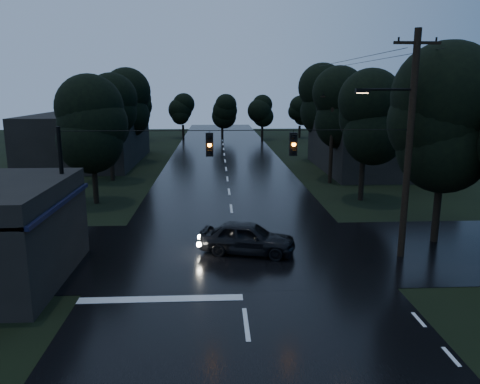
{
  "coord_description": "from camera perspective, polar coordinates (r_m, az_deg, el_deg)",
  "views": [
    {
      "loc": [
        -0.91,
        -8.93,
        7.56
      ],
      "look_at": [
        0.2,
        12.97,
        2.67
      ],
      "focal_mm": 35.0,
      "sensor_mm": 36.0,
      "label": 1
    }
  ],
  "objects": [
    {
      "name": "building_far_left",
      "position": [
        50.9,
        -17.91,
        6.26
      ],
      "size": [
        10.0,
        16.0,
        5.0
      ],
      "primitive_type": "cube",
      "color": "black",
      "rests_on": "ground"
    },
    {
      "name": "tree_right_b",
      "position": [
        40.36,
        12.38,
        10.06
      ],
      "size": [
        4.48,
        4.48,
        9.44
      ],
      "color": "black",
      "rests_on": "ground"
    },
    {
      "name": "utility_pole_far",
      "position": [
        38.24,
        11.12,
        6.81
      ],
      "size": [
        2.0,
        0.3,
        7.5
      ],
      "color": "black",
      "rests_on": "ground"
    },
    {
      "name": "utility_pole_main",
      "position": [
        21.72,
        19.73,
        5.75
      ],
      "size": [
        3.5,
        0.3,
        10.0
      ],
      "color": "black",
      "rests_on": "ground"
    },
    {
      "name": "tree_corner_near",
      "position": [
        24.55,
        23.72,
        7.86
      ],
      "size": [
        4.48,
        4.48,
        9.44
      ],
      "color": "black",
      "rests_on": "ground"
    },
    {
      "name": "tree_right_a",
      "position": [
        32.54,
        15.0,
        8.72
      ],
      "size": [
        4.2,
        4.2,
        8.85
      ],
      "color": "black",
      "rests_on": "ground"
    },
    {
      "name": "anchor_pole_left",
      "position": [
        21.48,
        -20.7,
        -0.51
      ],
      "size": [
        0.18,
        0.18,
        6.0
      ],
      "primitive_type": "cylinder",
      "color": "black",
      "rests_on": "ground"
    },
    {
      "name": "span_signals",
      "position": [
        20.11,
        1.3,
        5.95
      ],
      "size": [
        15.0,
        0.37,
        1.12
      ],
      "color": "black",
      "rests_on": "ground"
    },
    {
      "name": "car",
      "position": [
        21.84,
        0.93,
        -5.59
      ],
      "size": [
        4.74,
        2.87,
        1.51
      ],
      "primitive_type": "imported",
      "rotation": [
        0.0,
        0.0,
        1.31
      ],
      "color": "black",
      "rests_on": "ground"
    },
    {
      "name": "tree_left_c",
      "position": [
        49.83,
        -13.89,
        10.41
      ],
      "size": [
        4.48,
        4.48,
        9.44
      ],
      "color": "black",
      "rests_on": "ground"
    },
    {
      "name": "tree_left_a",
      "position": [
        32.06,
        -17.69,
        7.84
      ],
      "size": [
        3.92,
        3.92,
        8.26
      ],
      "color": "black",
      "rests_on": "ground"
    },
    {
      "name": "tree_left_b",
      "position": [
        39.94,
        -15.69,
        9.32
      ],
      "size": [
        4.2,
        4.2,
        8.85
      ],
      "color": "black",
      "rests_on": "ground"
    },
    {
      "name": "building_far_right",
      "position": [
        45.76,
        16.2,
        5.34
      ],
      "size": [
        10.0,
        14.0,
        4.4
      ],
      "primitive_type": "cube",
      "color": "black",
      "rests_on": "ground"
    },
    {
      "name": "cross_street",
      "position": [
        22.27,
        -0.4,
        -7.27
      ],
      "size": [
        60.0,
        9.0,
        0.02
      ],
      "primitive_type": "cube",
      "color": "black",
      "rests_on": "ground"
    },
    {
      "name": "tree_right_c",
      "position": [
        50.19,
        10.06,
        11.02
      ],
      "size": [
        4.76,
        4.76,
        10.03
      ],
      "color": "black",
      "rests_on": "ground"
    },
    {
      "name": "main_road",
      "position": [
        39.67,
        -1.54,
        1.58
      ],
      "size": [
        12.0,
        120.0,
        0.02
      ],
      "primitive_type": "cube",
      "color": "black",
      "rests_on": "ground"
    }
  ]
}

